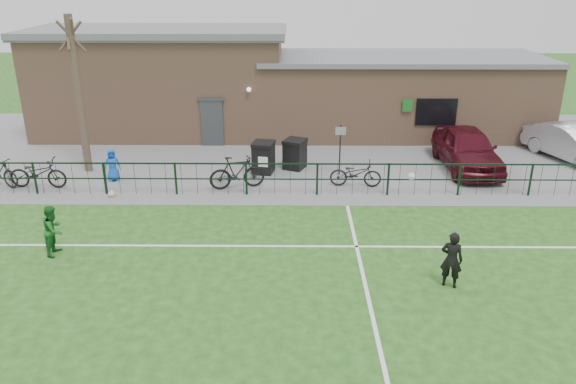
{
  "coord_description": "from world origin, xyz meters",
  "views": [
    {
      "loc": [
        0.15,
        -10.54,
        7.46
      ],
      "look_at": [
        0.0,
        5.0,
        1.3
      ],
      "focal_mm": 35.0,
      "sensor_mm": 36.0,
      "label": 1
    }
  ],
  "objects_px": {
    "spectator_child": "(112,165)",
    "ball_ground": "(112,194)",
    "bare_tree": "(79,96)",
    "bicycle_c": "(38,173)",
    "bicycle_d": "(237,172)",
    "bicycle_e": "(356,174)",
    "wheelie_bin_right": "(264,158)",
    "car_silver": "(574,143)",
    "outfield_player": "(54,230)",
    "wheelie_bin_left": "(295,155)",
    "car_maroon": "(467,149)",
    "sign_post": "(340,150)"
  },
  "relations": [
    {
      "from": "wheelie_bin_right",
      "to": "bicycle_c",
      "type": "distance_m",
      "value": 8.33
    },
    {
      "from": "spectator_child",
      "to": "ball_ground",
      "type": "bearing_deg",
      "value": -96.44
    },
    {
      "from": "sign_post",
      "to": "bicycle_c",
      "type": "distance_m",
      "value": 11.22
    },
    {
      "from": "bicycle_c",
      "to": "car_silver",
      "type": "bearing_deg",
      "value": -78.63
    },
    {
      "from": "car_maroon",
      "to": "outfield_player",
      "type": "distance_m",
      "value": 15.5
    },
    {
      "from": "spectator_child",
      "to": "outfield_player",
      "type": "relative_size",
      "value": 0.86
    },
    {
      "from": "wheelie_bin_right",
      "to": "outfield_player",
      "type": "relative_size",
      "value": 0.8
    },
    {
      "from": "wheelie_bin_left",
      "to": "car_maroon",
      "type": "distance_m",
      "value": 6.87
    },
    {
      "from": "car_maroon",
      "to": "spectator_child",
      "type": "relative_size",
      "value": 3.89
    },
    {
      "from": "bicycle_e",
      "to": "wheelie_bin_left",
      "type": "bearing_deg",
      "value": 52.61
    },
    {
      "from": "bicycle_e",
      "to": "spectator_child",
      "type": "height_order",
      "value": "spectator_child"
    },
    {
      "from": "car_silver",
      "to": "bicycle_d",
      "type": "distance_m",
      "value": 14.12
    },
    {
      "from": "bare_tree",
      "to": "bicycle_d",
      "type": "relative_size",
      "value": 2.95
    },
    {
      "from": "outfield_player",
      "to": "ball_ground",
      "type": "height_order",
      "value": "outfield_player"
    },
    {
      "from": "sign_post",
      "to": "bicycle_c",
      "type": "bearing_deg",
      "value": -172.29
    },
    {
      "from": "wheelie_bin_left",
      "to": "car_maroon",
      "type": "height_order",
      "value": "car_maroon"
    },
    {
      "from": "bare_tree",
      "to": "bicycle_c",
      "type": "height_order",
      "value": "bare_tree"
    },
    {
      "from": "bare_tree",
      "to": "car_silver",
      "type": "distance_m",
      "value": 20.01
    },
    {
      "from": "bicycle_d",
      "to": "car_silver",
      "type": "bearing_deg",
      "value": -91.23
    },
    {
      "from": "wheelie_bin_left",
      "to": "wheelie_bin_right",
      "type": "relative_size",
      "value": 0.97
    },
    {
      "from": "wheelie_bin_left",
      "to": "car_silver",
      "type": "bearing_deg",
      "value": 28.79
    },
    {
      "from": "outfield_player",
      "to": "bare_tree",
      "type": "bearing_deg",
      "value": 15.24
    },
    {
      "from": "outfield_player",
      "to": "bicycle_c",
      "type": "bearing_deg",
      "value": 30.68
    },
    {
      "from": "car_maroon",
      "to": "bicycle_c",
      "type": "bearing_deg",
      "value": -173.05
    },
    {
      "from": "bicycle_c",
      "to": "bicycle_d",
      "type": "xyz_separation_m",
      "value": [
        7.28,
        -0.01,
        0.06
      ]
    },
    {
      "from": "bicycle_d",
      "to": "car_maroon",
      "type": "bearing_deg",
      "value": -90.54
    },
    {
      "from": "bare_tree",
      "to": "bicycle_d",
      "type": "xyz_separation_m",
      "value": [
        6.12,
        -1.9,
        -2.37
      ]
    },
    {
      "from": "bicycle_d",
      "to": "outfield_player",
      "type": "height_order",
      "value": "outfield_player"
    },
    {
      "from": "bicycle_e",
      "to": "ball_ground",
      "type": "xyz_separation_m",
      "value": [
        -8.69,
        -1.12,
        -0.39
      ]
    },
    {
      "from": "car_silver",
      "to": "bicycle_d",
      "type": "height_order",
      "value": "car_silver"
    },
    {
      "from": "bare_tree",
      "to": "wheelie_bin_right",
      "type": "relative_size",
      "value": 5.21
    },
    {
      "from": "car_silver",
      "to": "wheelie_bin_right",
      "type": "bearing_deg",
      "value": 166.84
    },
    {
      "from": "wheelie_bin_right",
      "to": "bicycle_d",
      "type": "xyz_separation_m",
      "value": [
        -0.87,
        -1.76,
        0.03
      ]
    },
    {
      "from": "sign_post",
      "to": "bicycle_c",
      "type": "relative_size",
      "value": 0.95
    },
    {
      "from": "sign_post",
      "to": "car_maroon",
      "type": "xyz_separation_m",
      "value": [
        5.13,
        0.82,
        -0.18
      ]
    },
    {
      "from": "wheelie_bin_left",
      "to": "spectator_child",
      "type": "height_order",
      "value": "spectator_child"
    },
    {
      "from": "bicycle_e",
      "to": "car_maroon",
      "type": "bearing_deg",
      "value": -60.86
    },
    {
      "from": "wheelie_bin_left",
      "to": "bicycle_c",
      "type": "height_order",
      "value": "wheelie_bin_left"
    },
    {
      "from": "bicycle_e",
      "to": "outfield_player",
      "type": "distance_m",
      "value": 10.43
    },
    {
      "from": "bicycle_d",
      "to": "bicycle_e",
      "type": "relative_size",
      "value": 1.08
    },
    {
      "from": "sign_post",
      "to": "bicycle_e",
      "type": "xyz_separation_m",
      "value": [
        0.49,
        -1.28,
        -0.51
      ]
    },
    {
      "from": "wheelie_bin_right",
      "to": "car_silver",
      "type": "height_order",
      "value": "car_silver"
    },
    {
      "from": "bicycle_d",
      "to": "spectator_child",
      "type": "xyz_separation_m",
      "value": [
        -4.78,
        0.77,
        0.01
      ]
    },
    {
      "from": "wheelie_bin_right",
      "to": "spectator_child",
      "type": "height_order",
      "value": "spectator_child"
    },
    {
      "from": "car_maroon",
      "to": "bicycle_d",
      "type": "distance_m",
      "value": 9.27
    },
    {
      "from": "wheelie_bin_left",
      "to": "bicycle_e",
      "type": "height_order",
      "value": "wheelie_bin_left"
    },
    {
      "from": "car_silver",
      "to": "outfield_player",
      "type": "height_order",
      "value": "car_silver"
    },
    {
      "from": "sign_post",
      "to": "ball_ground",
      "type": "distance_m",
      "value": 8.59
    },
    {
      "from": "bare_tree",
      "to": "bicycle_e",
      "type": "xyz_separation_m",
      "value": [
        10.44,
        -1.65,
        -2.49
      ]
    },
    {
      "from": "wheelie_bin_left",
      "to": "sign_post",
      "type": "height_order",
      "value": "sign_post"
    }
  ]
}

